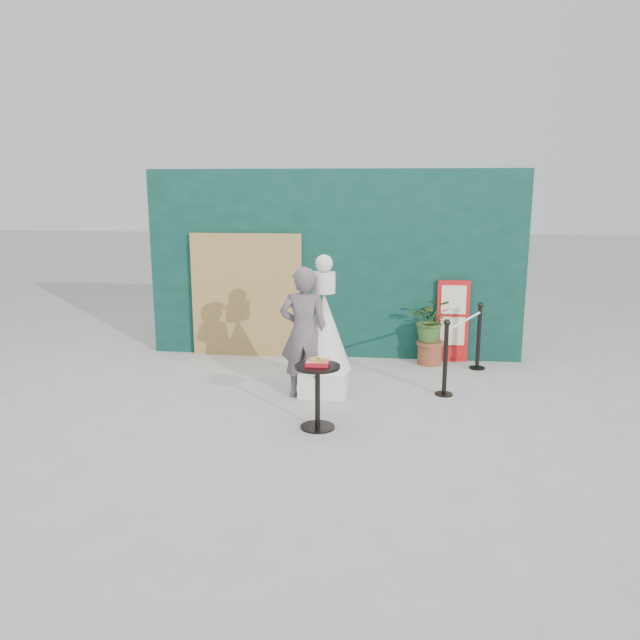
{
  "coord_description": "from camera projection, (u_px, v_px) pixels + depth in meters",
  "views": [
    {
      "loc": [
        0.93,
        -6.81,
        2.74
      ],
      "look_at": [
        0.0,
        1.2,
        1.0
      ],
      "focal_mm": 35.0,
      "sensor_mm": 36.0,
      "label": 1
    }
  ],
  "objects": [
    {
      "name": "cafe_table",
      "position": [
        318.0,
        387.0,
        7.1
      ],
      "size": [
        0.52,
        0.52,
        0.75
      ],
      "color": "black",
      "rests_on": "ground"
    },
    {
      "name": "ground",
      "position": [
        308.0,
        425.0,
        7.29
      ],
      "size": [
        60.0,
        60.0,
        0.0
      ],
      "primitive_type": "plane",
      "color": "#ADAAA5",
      "rests_on": "ground"
    },
    {
      "name": "food_basket",
      "position": [
        318.0,
        362.0,
        7.05
      ],
      "size": [
        0.26,
        0.19,
        0.11
      ],
      "color": "red",
      "rests_on": "cafe_table"
    },
    {
      "name": "bamboo_fence",
      "position": [
        247.0,
        295.0,
        10.09
      ],
      "size": [
        1.8,
        0.08,
        2.0
      ],
      "primitive_type": "cube",
      "color": "tan",
      "rests_on": "ground"
    },
    {
      "name": "back_wall",
      "position": [
        334.0,
        264.0,
        10.03
      ],
      "size": [
        6.0,
        0.3,
        3.0
      ],
      "primitive_type": "cube",
      "color": "#0A3028",
      "rests_on": "ground"
    },
    {
      "name": "stanchion_barrier",
      "position": [
        463.0,
        347.0,
        8.84
      ],
      "size": [
        0.84,
        1.54,
        1.03
      ],
      "color": "black",
      "rests_on": "ground"
    },
    {
      "name": "menu_board",
      "position": [
        452.0,
        321.0,
        9.81
      ],
      "size": [
        0.5,
        0.07,
        1.3
      ],
      "color": "red",
      "rests_on": "ground"
    },
    {
      "name": "planter",
      "position": [
        431.0,
        326.0,
        9.66
      ],
      "size": [
        0.62,
        0.54,
        1.05
      ],
      "color": "brown",
      "rests_on": "ground"
    },
    {
      "name": "statue",
      "position": [
        324.0,
        338.0,
        8.26
      ],
      "size": [
        0.73,
        0.73,
        1.87
      ],
      "color": "white",
      "rests_on": "ground"
    },
    {
      "name": "woman",
      "position": [
        304.0,
        333.0,
        8.1
      ],
      "size": [
        0.64,
        0.42,
        1.74
      ],
      "primitive_type": "imported",
      "rotation": [
        0.0,
        0.0,
        3.15
      ],
      "color": "#64555E",
      "rests_on": "ground"
    }
  ]
}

